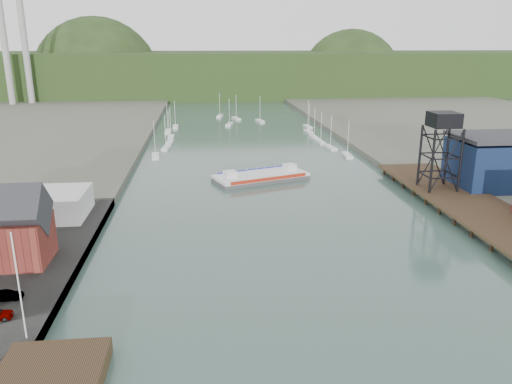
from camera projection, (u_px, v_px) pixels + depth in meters
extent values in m
cube|color=black|center=(478.00, 208.00, 93.18)|extent=(14.00, 70.00, 0.50)
cylinder|color=black|center=(447.00, 215.00, 92.89)|extent=(0.60, 0.60, 2.20)
cylinder|color=black|center=(507.00, 213.00, 94.11)|extent=(0.60, 0.60, 2.20)
cube|color=#581D19|center=(4.00, 241.00, 69.99)|extent=(12.00, 8.00, 6.50)
cube|color=#2D2D33|center=(0.00, 211.00, 68.72)|extent=(12.20, 8.20, 2.40)
cube|color=silver|center=(35.00, 205.00, 89.13)|extent=(18.00, 12.00, 4.50)
cylinder|color=silver|center=(19.00, 287.00, 51.07)|extent=(0.16, 0.16, 12.00)
cylinder|color=black|center=(432.00, 162.00, 100.26)|extent=(0.50, 0.50, 13.00)
cylinder|color=black|center=(461.00, 161.00, 100.87)|extent=(0.50, 0.50, 13.00)
cylinder|color=black|center=(420.00, 155.00, 105.98)|extent=(0.50, 0.50, 13.00)
cylinder|color=black|center=(447.00, 155.00, 106.59)|extent=(0.50, 0.50, 13.00)
cube|color=black|center=(444.00, 120.00, 101.13)|extent=(5.50, 5.50, 3.00)
cube|color=#0C1A36|center=(501.00, 164.00, 107.45)|extent=(20.00, 14.00, 10.00)
cube|color=#2D2D33|center=(505.00, 137.00, 105.75)|extent=(20.50, 14.50, 0.80)
cube|color=silver|center=(156.00, 156.00, 143.14)|extent=(2.67, 7.65, 0.90)
cube|color=silver|center=(166.00, 148.00, 154.24)|extent=(2.81, 7.67, 0.90)
cube|color=silver|center=(170.00, 143.00, 162.75)|extent=(2.35, 7.59, 0.90)
cube|color=silver|center=(171.00, 137.00, 172.18)|extent=(2.01, 7.50, 0.90)
cube|color=silver|center=(168.00, 131.00, 183.66)|extent=(2.00, 7.50, 0.90)
cube|color=silver|center=(176.00, 127.00, 193.27)|extent=(2.16, 7.54, 0.90)
cube|color=silver|center=(347.00, 156.00, 144.13)|extent=(2.53, 7.62, 0.90)
cube|color=silver|center=(330.00, 148.00, 154.85)|extent=(2.76, 7.67, 0.90)
cube|color=silver|center=(321.00, 142.00, 163.11)|extent=(2.22, 7.56, 0.90)
cube|color=silver|center=(314.00, 137.00, 171.66)|extent=(2.18, 7.54, 0.90)
cube|color=silver|center=(309.00, 132.00, 182.27)|extent=(2.46, 7.61, 0.90)
cube|color=silver|center=(308.00, 127.00, 193.54)|extent=(2.48, 7.61, 0.90)
cube|color=silver|center=(229.00, 124.00, 199.07)|extent=(3.78, 7.76, 0.90)
cube|color=silver|center=(260.00, 121.00, 208.04)|extent=(3.31, 7.74, 0.90)
cube|color=silver|center=(236.00, 119.00, 214.70)|extent=(3.76, 7.76, 0.90)
cube|color=silver|center=(220.00, 116.00, 221.63)|extent=(3.40, 7.74, 0.90)
cylinder|color=#999894|center=(5.00, 46.00, 246.36)|extent=(3.20, 3.20, 60.00)
cylinder|color=#999894|center=(25.00, 46.00, 251.94)|extent=(3.20, 3.20, 60.00)
cube|color=#1E2F15|center=(222.00, 74.00, 329.41)|extent=(500.00, 120.00, 28.00)
sphere|color=#1E2F15|center=(99.00, 81.00, 322.40)|extent=(80.00, 80.00, 80.00)
sphere|color=#1E2F15|center=(350.00, 81.00, 349.83)|extent=(70.00, 70.00, 70.00)
cube|color=#454547|center=(261.00, 179.00, 119.36)|extent=(23.74, 15.79, 0.88)
cube|color=silver|center=(261.00, 175.00, 119.13)|extent=(23.74, 15.79, 0.71)
cube|color=#AD2613|center=(269.00, 179.00, 115.24)|extent=(18.30, 6.72, 0.79)
cube|color=#161E9B|center=(253.00, 170.00, 122.92)|extent=(18.30, 6.72, 0.79)
cube|color=silver|center=(230.00, 175.00, 115.49)|extent=(3.39, 3.39, 1.76)
cube|color=silver|center=(290.00, 168.00, 122.16)|extent=(3.39, 3.39, 1.76)
imported|color=#999999|center=(7.00, 296.00, 60.45)|extent=(3.67, 1.60, 1.17)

